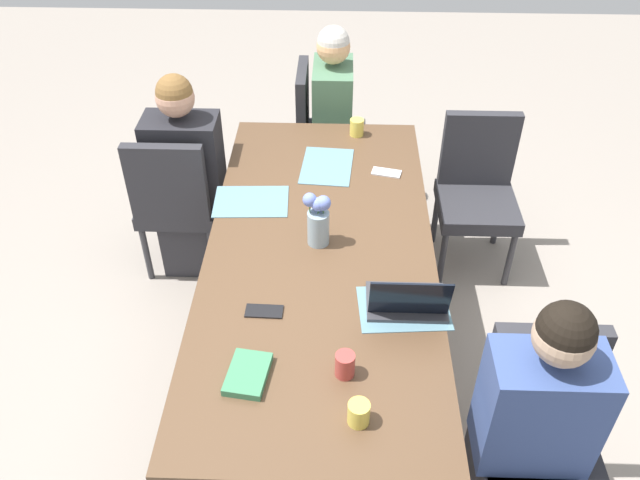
% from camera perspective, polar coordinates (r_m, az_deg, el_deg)
% --- Properties ---
extents(ground_plane, '(10.00, 10.00, 0.00)m').
position_cam_1_polar(ground_plane, '(3.41, -0.00, -10.25)').
color(ground_plane, gray).
extents(dining_table, '(2.26, 1.02, 0.73)m').
position_cam_1_polar(dining_table, '(2.94, -0.00, -1.77)').
color(dining_table, brown).
rests_on(dining_table, ground_plane).
extents(chair_head_right_left_near, '(0.44, 0.44, 0.90)m').
position_cam_1_polar(chair_head_right_left_near, '(4.27, 0.08, 9.83)').
color(chair_head_right_left_near, '#2D2D33').
rests_on(chair_head_right_left_near, ground_plane).
extents(person_head_right_left_near, '(0.40, 0.36, 1.19)m').
position_cam_1_polar(person_head_right_left_near, '(4.20, 1.08, 9.73)').
color(person_head_right_left_near, '#2D2D33').
rests_on(person_head_right_left_near, ground_plane).
extents(chair_near_left_mid, '(0.44, 0.44, 0.90)m').
position_cam_1_polar(chair_near_left_mid, '(2.69, 18.67, -15.11)').
color(chair_near_left_mid, '#2D2D33').
rests_on(chair_near_left_mid, ground_plane).
extents(person_near_left_mid, '(0.36, 0.40, 1.19)m').
position_cam_1_polar(person_near_left_mid, '(2.61, 17.86, -16.15)').
color(person_near_left_mid, '#2D2D33').
rests_on(person_near_left_mid, ground_plane).
extents(chair_far_left_far, '(0.44, 0.44, 0.90)m').
position_cam_1_polar(chair_far_left_far, '(3.70, -12.53, 3.64)').
color(chair_far_left_far, '#2D2D33').
rests_on(chair_far_left_far, ground_plane).
extents(person_far_left_far, '(0.36, 0.40, 1.19)m').
position_cam_1_polar(person_far_left_far, '(3.73, -11.45, 4.65)').
color(person_far_left_far, '#2D2D33').
rests_on(person_far_left_far, ground_plane).
extents(chair_near_right_near, '(0.44, 0.44, 0.90)m').
position_cam_1_polar(chair_near_right_near, '(3.81, 13.64, 4.60)').
color(chair_near_right_near, '#2D2D33').
rests_on(chair_near_right_near, ground_plane).
extents(flower_vase, '(0.10, 0.12, 0.26)m').
position_cam_1_polar(flower_vase, '(2.85, -0.17, 1.88)').
color(flower_vase, '#8EA8B7').
rests_on(flower_vase, dining_table).
extents(placemat_head_right_left_near, '(0.38, 0.29, 0.00)m').
position_cam_1_polar(placemat_head_right_left_near, '(3.44, 0.61, 6.51)').
color(placemat_head_right_left_near, slate).
rests_on(placemat_head_right_left_near, dining_table).
extents(placemat_near_left_mid, '(0.29, 0.38, 0.00)m').
position_cam_1_polar(placemat_near_left_mid, '(2.64, 7.35, -5.94)').
color(placemat_near_left_mid, slate).
rests_on(placemat_near_left_mid, dining_table).
extents(placemat_far_left_far, '(0.28, 0.37, 0.00)m').
position_cam_1_polar(placemat_far_left_far, '(3.19, -6.06, 3.39)').
color(placemat_far_left_far, slate).
rests_on(placemat_far_left_far, dining_table).
extents(laptop_near_left_mid, '(0.22, 0.32, 0.21)m').
position_cam_1_polar(laptop_near_left_mid, '(2.61, 7.67, -5.33)').
color(laptop_near_left_mid, '#38383D').
rests_on(laptop_near_left_mid, dining_table).
extents(coffee_mug_near_left, '(0.08, 0.08, 0.10)m').
position_cam_1_polar(coffee_mug_near_left, '(3.70, 3.25, 9.85)').
color(coffee_mug_near_left, '#DBC64C').
rests_on(coffee_mug_near_left, dining_table).
extents(coffee_mug_near_right, '(0.08, 0.08, 0.09)m').
position_cam_1_polar(coffee_mug_near_right, '(2.24, 3.42, -14.93)').
color(coffee_mug_near_right, '#DBC64C').
rests_on(coffee_mug_near_right, dining_table).
extents(coffee_mug_centre_left, '(0.07, 0.07, 0.10)m').
position_cam_1_polar(coffee_mug_centre_left, '(2.36, 2.20, -10.88)').
color(coffee_mug_centre_left, '#AD3D38').
rests_on(coffee_mug_centre_left, dining_table).
extents(book_red_cover, '(0.22, 0.17, 0.03)m').
position_cam_1_polar(book_red_cover, '(2.39, -6.35, -11.61)').
color(book_red_cover, '#3D7F56').
rests_on(book_red_cover, dining_table).
extents(phone_black, '(0.08, 0.15, 0.01)m').
position_cam_1_polar(phone_black, '(2.61, -4.93, -6.25)').
color(phone_black, black).
rests_on(phone_black, dining_table).
extents(phone_silver, '(0.10, 0.16, 0.01)m').
position_cam_1_polar(phone_silver, '(3.40, 5.85, 5.91)').
color(phone_silver, silver).
rests_on(phone_silver, dining_table).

